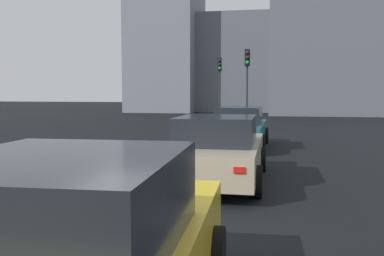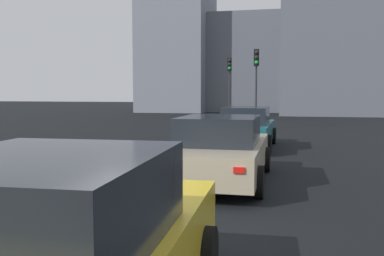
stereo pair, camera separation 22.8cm
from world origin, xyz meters
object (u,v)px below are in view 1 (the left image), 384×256
object	(u,v)px
car_beige_second	(217,150)
traffic_light_near_right	(220,76)
car_teal_lead	(240,128)
traffic_light_near_left	(247,72)

from	to	relation	value
car_beige_second	traffic_light_near_right	size ratio (longest dim) A/B	1.07
car_teal_lead	car_beige_second	xyz separation A→B (m)	(-6.25, 0.00, 0.00)
car_teal_lead	car_beige_second	world-z (taller)	same
car_beige_second	traffic_light_near_left	bearing A→B (deg)	1.01
traffic_light_near_left	car_beige_second	bearing A→B (deg)	-5.18
car_teal_lead	traffic_light_near_left	xyz separation A→B (m)	(7.91, 0.26, 2.39)
car_teal_lead	traffic_light_near_right	xyz separation A→B (m)	(14.03, 2.54, 2.41)
car_teal_lead	traffic_light_near_right	bearing A→B (deg)	11.36
car_beige_second	traffic_light_near_right	distance (m)	20.58
car_beige_second	traffic_light_near_left	size ratio (longest dim) A/B	1.08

